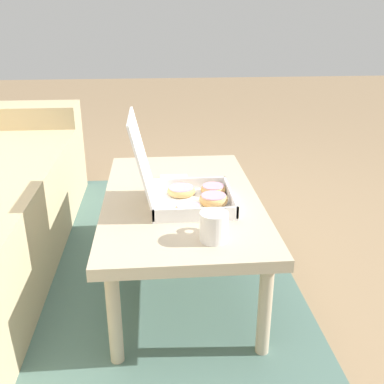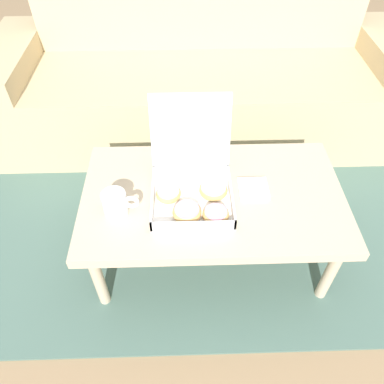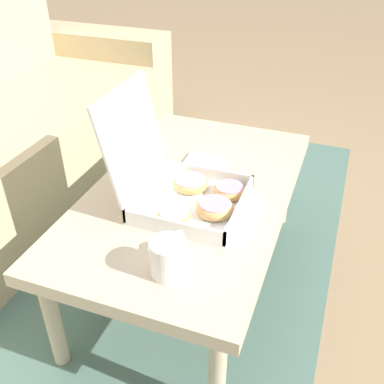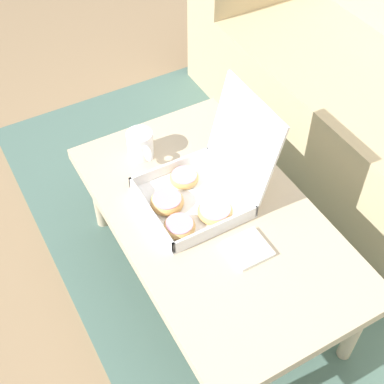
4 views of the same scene
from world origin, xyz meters
TOP-DOWN VIEW (x-y plane):
  - ground_plane at (0.00, 0.00)m, footprint 12.00×12.00m
  - area_rug at (0.00, 0.30)m, footprint 2.41×1.90m
  - coffee_table at (0.00, -0.18)m, footprint 1.01×0.59m
  - pastry_box at (-0.07, -0.20)m, footprint 0.30×0.36m
  - coffee_mug at (-0.36, -0.26)m, footprint 0.13×0.09m
  - napkin_stack at (0.16, -0.17)m, footprint 0.11×0.11m

SIDE VIEW (x-z plane):
  - ground_plane at x=0.00m, z-range 0.00..0.00m
  - area_rug at x=0.00m, z-range 0.00..0.01m
  - coffee_table at x=0.00m, z-range 0.15..0.54m
  - napkin_stack at x=0.16m, z-range 0.38..0.40m
  - coffee_mug at x=-0.36m, z-range 0.38..0.48m
  - pastry_box at x=-0.07m, z-range 0.27..0.61m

